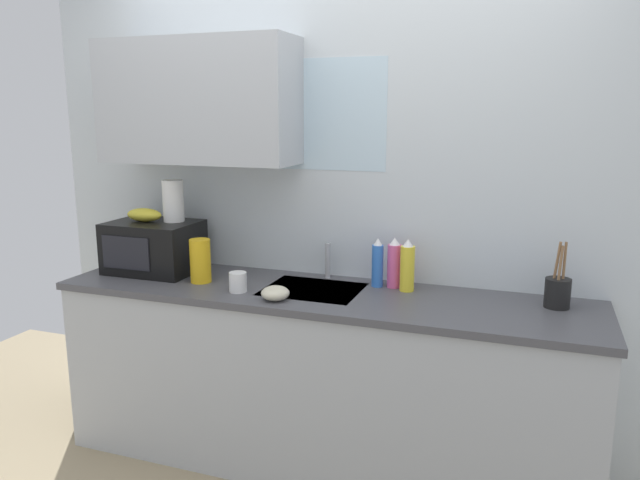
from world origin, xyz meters
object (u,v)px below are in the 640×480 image
(small_bowl, at_px, (275,293))
(dish_soap_bottle_pink, at_px, (394,264))
(paper_towel_roll, at_px, (173,201))
(microwave, at_px, (154,247))
(utensil_crock, at_px, (558,292))
(mug_white, at_px, (238,282))
(cereal_canister, at_px, (200,261))
(dish_soap_bottle_blue, at_px, (377,264))
(dish_soap_bottle_yellow, at_px, (407,267))
(banana_bunch, at_px, (144,215))

(small_bowl, bearing_deg, dish_soap_bottle_pink, 40.22)
(paper_towel_roll, relative_size, dish_soap_bottle_pink, 0.89)
(microwave, xyz_separation_m, small_bowl, (0.82, -0.25, -0.10))
(dish_soap_bottle_pink, relative_size, utensil_crock, 0.83)
(microwave, height_order, dish_soap_bottle_pink, microwave)
(microwave, relative_size, mug_white, 4.84)
(utensil_crock, bearing_deg, microwave, -177.98)
(cereal_canister, xyz_separation_m, small_bowl, (0.47, -0.15, -0.08))
(dish_soap_bottle_blue, xyz_separation_m, dish_soap_bottle_pink, (0.08, 0.02, 0.00))
(dish_soap_bottle_blue, bearing_deg, dish_soap_bottle_yellow, -9.19)
(cereal_canister, relative_size, mug_white, 2.30)
(dish_soap_bottle_yellow, height_order, utensil_crock, utensil_crock)
(banana_bunch, relative_size, paper_towel_roll, 0.91)
(banana_bunch, relative_size, mug_white, 2.11)
(paper_towel_roll, bearing_deg, dish_soap_bottle_pink, 4.32)
(cereal_canister, distance_m, mug_white, 0.28)
(dish_soap_bottle_blue, xyz_separation_m, small_bowl, (-0.38, -0.37, -0.08))
(paper_towel_roll, height_order, mug_white, paper_towel_roll)
(banana_bunch, bearing_deg, paper_towel_roll, 18.43)
(banana_bunch, xyz_separation_m, dish_soap_bottle_yellow, (1.40, 0.10, -0.19))
(paper_towel_roll, height_order, dish_soap_bottle_pink, paper_towel_roll)
(paper_towel_roll, distance_m, mug_white, 0.64)
(dish_soap_bottle_blue, bearing_deg, microwave, -174.03)
(dish_soap_bottle_blue, height_order, small_bowl, dish_soap_bottle_blue)
(utensil_crock, bearing_deg, dish_soap_bottle_blue, 176.28)
(banana_bunch, height_order, dish_soap_bottle_pink, banana_bunch)
(banana_bunch, relative_size, small_bowl, 1.54)
(banana_bunch, height_order, cereal_canister, banana_bunch)
(banana_bunch, xyz_separation_m, dish_soap_bottle_blue, (1.24, 0.12, -0.19))
(cereal_canister, relative_size, utensil_crock, 0.74)
(paper_towel_roll, distance_m, dish_soap_bottle_yellow, 1.27)
(banana_bunch, relative_size, cereal_canister, 0.91)
(dish_soap_bottle_pink, xyz_separation_m, mug_white, (-0.68, -0.33, -0.07))
(microwave, height_order, mug_white, microwave)
(mug_white, height_order, small_bowl, mug_white)
(paper_towel_roll, bearing_deg, cereal_canister, -32.01)
(banana_bunch, bearing_deg, dish_soap_bottle_yellow, 4.04)
(cereal_canister, bearing_deg, microwave, 163.87)
(small_bowl, bearing_deg, cereal_canister, 162.46)
(microwave, bearing_deg, utensil_crock, 2.02)
(paper_towel_roll, distance_m, dish_soap_bottle_pink, 1.21)
(microwave, relative_size, dish_soap_bottle_blue, 1.90)
(paper_towel_roll, distance_m, small_bowl, 0.85)
(cereal_canister, height_order, utensil_crock, utensil_crock)
(paper_towel_roll, xyz_separation_m, dish_soap_bottle_pink, (1.17, 0.09, -0.26))
(cereal_canister, height_order, small_bowl, cereal_canister)
(dish_soap_bottle_yellow, bearing_deg, mug_white, -159.01)
(dish_soap_bottle_blue, bearing_deg, mug_white, -152.43)
(microwave, distance_m, dish_soap_bottle_pink, 1.28)
(dish_soap_bottle_blue, relative_size, dish_soap_bottle_yellow, 0.96)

